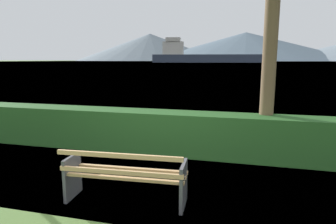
# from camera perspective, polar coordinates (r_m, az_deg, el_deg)

# --- Properties ---
(ground_plane) EXTENTS (1400.00, 1400.00, 0.00)m
(ground_plane) POSITION_cam_1_polar(r_m,az_deg,el_deg) (4.82, -7.96, -16.63)
(ground_plane) COLOR #567A38
(water_surface) EXTENTS (620.00, 620.00, 0.00)m
(water_surface) POSITION_cam_1_polar(r_m,az_deg,el_deg) (313.31, 14.49, 9.38)
(water_surface) COLOR #7A99A8
(water_surface) RESTS_ON ground_plane
(park_bench) EXTENTS (1.88, 0.68, 0.87)m
(park_bench) POSITION_cam_1_polar(r_m,az_deg,el_deg) (4.59, -8.34, -12.15)
(park_bench) COLOR tan
(park_bench) RESTS_ON ground_plane
(hedge_row) EXTENTS (10.28, 0.73, 0.97)m
(hedge_row) POSITION_cam_1_polar(r_m,az_deg,el_deg) (6.89, -0.05, -3.96)
(hedge_row) COLOR #285B23
(hedge_row) RESTS_ON ground_plane
(cargo_ship_large) EXTENTS (85.65, 24.12, 18.40)m
(cargo_ship_large) POSITION_cam_1_polar(r_m,az_deg,el_deg) (227.52, 6.28, 10.78)
(cargo_ship_large) COLOR #2D384C
(cargo_ship_large) RESTS_ON water_surface
(distant_hills) EXTENTS (777.26, 405.03, 54.92)m
(distant_hills) POSITION_cam_1_polar(r_m,az_deg,el_deg) (594.37, 18.89, 11.87)
(distant_hills) COLOR gray
(distant_hills) RESTS_ON ground_plane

